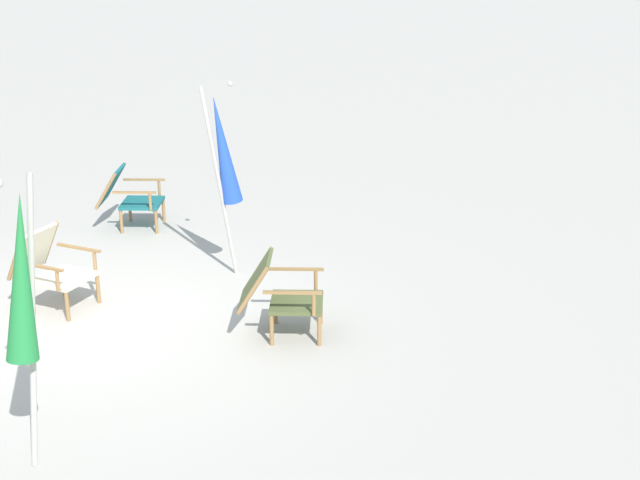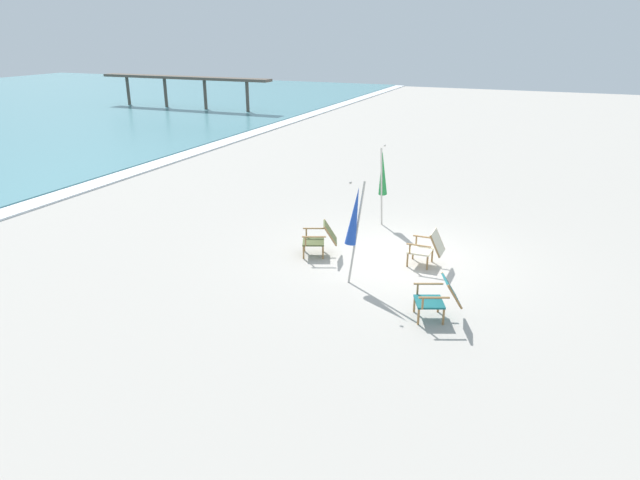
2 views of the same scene
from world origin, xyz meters
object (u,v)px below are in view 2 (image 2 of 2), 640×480
(beach_chair_mid_center, at_px, (439,297))
(umbrella_furled_blue, at_px, (355,217))
(beach_chair_front_left, at_px, (321,238))
(umbrella_furled_green, at_px, (383,174))
(beach_chair_front_right, at_px, (428,247))

(beach_chair_mid_center, distance_m, umbrella_furled_blue, 2.32)
(beach_chair_front_left, bearing_deg, beach_chair_mid_center, -122.78)
(beach_chair_front_left, bearing_deg, umbrella_furled_green, -14.16)
(beach_chair_front_right, height_order, umbrella_furled_blue, umbrella_furled_blue)
(umbrella_furled_green, height_order, umbrella_furled_blue, umbrella_furled_green)
(umbrella_furled_green, bearing_deg, beach_chair_front_right, -141.79)
(beach_chair_front_left, distance_m, umbrella_furled_blue, 1.86)
(beach_chair_mid_center, xyz_separation_m, umbrella_furled_green, (4.50, 2.44, 0.96))
(beach_chair_front_left, relative_size, umbrella_furled_blue, 0.44)
(beach_chair_front_left, xyz_separation_m, beach_chair_front_right, (0.33, -2.36, 0.01))
(beach_chair_mid_center, bearing_deg, beach_chair_front_left, 57.22)
(umbrella_furled_blue, bearing_deg, beach_chair_mid_center, -115.08)
(beach_chair_front_left, bearing_deg, umbrella_furled_blue, -133.03)
(beach_chair_mid_center, relative_size, umbrella_furled_green, 0.44)
(umbrella_furled_green, bearing_deg, beach_chair_front_left, 165.84)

